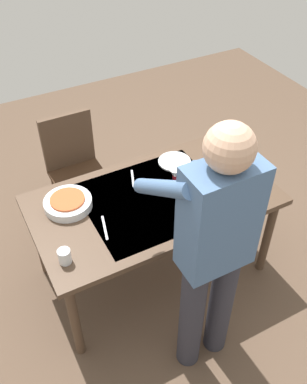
% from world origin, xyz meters
% --- Properties ---
extents(ground_plane, '(6.00, 6.00, 0.00)m').
position_xyz_m(ground_plane, '(0.00, 0.00, 0.00)').
color(ground_plane, brown).
extents(dining_table, '(1.57, 0.87, 0.72)m').
position_xyz_m(dining_table, '(0.00, 0.00, 0.65)').
color(dining_table, '#4C3828').
rests_on(dining_table, ground_plane).
extents(chair_near, '(0.40, 0.40, 0.91)m').
position_xyz_m(chair_near, '(0.26, -0.81, 0.53)').
color(chair_near, '#352114').
rests_on(chair_near, ground_plane).
extents(person_server, '(0.42, 0.61, 1.69)m').
position_xyz_m(person_server, '(0.03, 0.69, 0.96)').
color(person_server, '#2D2D38').
rests_on(person_server, ground_plane).
extents(wine_bottle, '(0.07, 0.07, 0.30)m').
position_xyz_m(wine_bottle, '(-0.55, 0.05, 0.83)').
color(wine_bottle, black).
rests_on(wine_bottle, dining_table).
extents(wine_glass_left, '(0.07, 0.07, 0.15)m').
position_xyz_m(wine_glass_left, '(-0.11, 0.22, 0.83)').
color(wine_glass_left, white).
rests_on(wine_glass_left, dining_table).
extents(wine_glass_right, '(0.07, 0.07, 0.15)m').
position_xyz_m(wine_glass_right, '(-0.17, -0.02, 0.83)').
color(wine_glass_right, white).
rests_on(wine_glass_right, dining_table).
extents(water_cup_near_left, '(0.07, 0.07, 0.10)m').
position_xyz_m(water_cup_near_left, '(-0.65, -0.05, 0.77)').
color(water_cup_near_left, silver).
rests_on(water_cup_near_left, dining_table).
extents(water_cup_near_right, '(0.08, 0.08, 0.09)m').
position_xyz_m(water_cup_near_right, '(-0.66, 0.07, 0.76)').
color(water_cup_near_right, silver).
rests_on(water_cup_near_right, dining_table).
extents(water_cup_far_left, '(0.07, 0.07, 0.09)m').
position_xyz_m(water_cup_far_left, '(0.67, 0.24, 0.77)').
color(water_cup_far_left, silver).
rests_on(water_cup_far_left, dining_table).
extents(serving_bowl_pasta, '(0.30, 0.30, 0.07)m').
position_xyz_m(serving_bowl_pasta, '(0.51, -0.18, 0.75)').
color(serving_bowl_pasta, silver).
rests_on(serving_bowl_pasta, dining_table).
extents(dinner_plate_near, '(0.23, 0.23, 0.01)m').
position_xyz_m(dinner_plate_near, '(-0.30, 0.26, 0.73)').
color(dinner_plate_near, silver).
rests_on(dinner_plate_near, dining_table).
extents(dinner_plate_far, '(0.23, 0.23, 0.01)m').
position_xyz_m(dinner_plate_far, '(-0.31, -0.26, 0.73)').
color(dinner_plate_far, silver).
rests_on(dinner_plate_far, dining_table).
extents(table_knife, '(0.06, 0.20, 0.00)m').
position_xyz_m(table_knife, '(0.38, 0.10, 0.72)').
color(table_knife, silver).
rests_on(table_knife, dining_table).
extents(table_fork, '(0.08, 0.17, 0.00)m').
position_xyz_m(table_fork, '(0.03, -0.24, 0.72)').
color(table_fork, silver).
rests_on(table_fork, dining_table).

